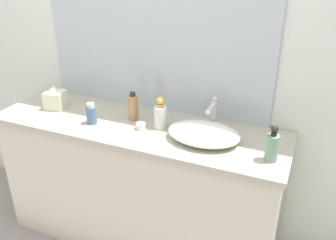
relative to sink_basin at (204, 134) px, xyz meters
name	(u,v)px	position (x,y,z in m)	size (l,w,h in m)	color
bathroom_wall_rear	(147,42)	(-0.49, 0.33, 0.38)	(6.00, 0.06, 2.60)	silver
vanity_counter	(139,185)	(-0.43, 0.02, -0.48)	(1.80, 0.54, 0.88)	beige
wall_mirror_panel	(154,11)	(-0.43, 0.29, 0.58)	(1.47, 0.01, 1.23)	#B2BCC6
sink_basin	(204,134)	(0.00, 0.00, 0.00)	(0.40, 0.29, 0.08)	white
faucet	(213,111)	(0.00, 0.16, 0.07)	(0.03, 0.15, 0.18)	silver
soap_dispenser	(272,146)	(0.37, -0.07, 0.04)	(0.06, 0.06, 0.19)	gray
lotion_bottle	(161,115)	(-0.28, 0.05, 0.04)	(0.07, 0.07, 0.19)	silver
perfume_bottle	(133,107)	(-0.48, 0.08, 0.04)	(0.06, 0.06, 0.18)	#A77F4F
spray_can	(91,114)	(-0.68, -0.06, 0.02)	(0.06, 0.06, 0.13)	#4A6B8F
tissue_box	(55,99)	(-1.02, 0.04, 0.02)	(0.14, 0.14, 0.15)	beige
candle_jar	(141,126)	(-0.38, -0.01, -0.02)	(0.06, 0.06, 0.04)	silver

